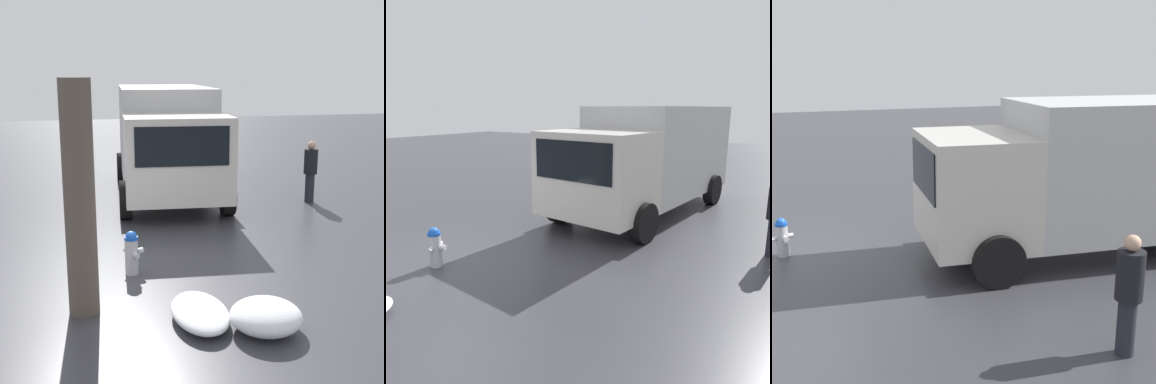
% 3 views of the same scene
% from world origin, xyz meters
% --- Properties ---
extents(ground_plane, '(60.00, 60.00, 0.00)m').
position_xyz_m(ground_plane, '(0.00, 0.00, 0.00)').
color(ground_plane, '#38383D').
extents(fire_hydrant, '(0.43, 0.34, 0.76)m').
position_xyz_m(fire_hydrant, '(0.00, -0.00, 0.39)').
color(fire_hydrant, '#B7B7BC').
rests_on(fire_hydrant, ground_plane).
extents(delivery_truck, '(6.69, 3.14, 2.93)m').
position_xyz_m(delivery_truck, '(5.80, -1.73, 1.60)').
color(delivery_truck, beige).
rests_on(delivery_truck, ground_plane).
extents(pedestrian, '(0.35, 0.35, 1.60)m').
position_xyz_m(pedestrian, '(3.99, -5.18, 0.87)').
color(pedestrian, '#23232D').
rests_on(pedestrian, ground_plane).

